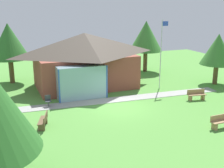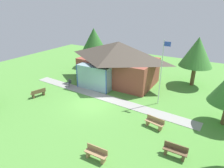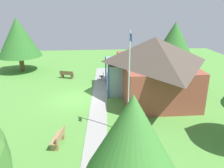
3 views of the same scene
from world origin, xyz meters
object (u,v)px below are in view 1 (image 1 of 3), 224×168
Objects in this scene: pavilion at (85,59)px; flagpole at (161,52)px; bench_mid_left at (44,121)px; bench_mid_right at (196,95)px; tree_behind_pavilion_right at (146,36)px; tree_behind_pavilion_left at (9,41)px; patio_chair_west at (48,101)px; tree_east_hedge at (218,50)px; bench_front_right at (221,122)px.

flagpole is at bearing -25.35° from pavilion.
bench_mid_left is (-5.11, -7.79, -2.20)m from pavilion.
tree_behind_pavilion_right is (1.05, 10.64, 3.58)m from bench_mid_right.
tree_behind_pavilion_left reaches higher than bench_mid_left.
patio_chair_west is (-4.17, -4.08, -2.18)m from pavilion.
tree_east_hedge is 19.71m from tree_behind_pavilion_left.
patio_chair_west is (-10.38, -1.14, -2.97)m from flagpole.
tree_behind_pavilion_left reaches higher than tree_east_hedge.
bench_front_right and bench_mid_left have the same top height.
flagpole reaches higher than bench_front_right.
tree_east_hedge is (11.88, -3.72, 0.75)m from pavilion.
bench_mid_right is at bearing -44.24° from pavilion.
tree_behind_pavilion_right is at bearing 116.37° from tree_east_hedge.
tree_behind_pavilion_left is (-1.11, 11.87, 3.64)m from bench_mid_left.
bench_mid_right is 6.44m from tree_east_hedge.
bench_mid_left is 1.82× the size of patio_chair_west.
bench_mid_right is 1.81× the size of patio_chair_west.
bench_mid_left is 0.27× the size of tree_behind_pavilion_right.
bench_front_right is 20.07m from tree_behind_pavilion_left.
tree_behind_pavilion_left is (-11.35, 16.14, 3.64)m from bench_front_right.
pavilion is 2.02× the size of tree_east_hedge.
patio_chair_west is (0.94, 3.70, 0.01)m from bench_mid_left.
pavilion reaches higher than bench_front_right.
tree_behind_pavilion_right is at bearing -85.48° from bench_mid_right.
bench_mid_right is 0.99× the size of bench_mid_left.
bench_mid_right is at bearing 169.31° from patio_chair_west.
flagpole is 1.09× the size of tree_behind_pavilion_right.
tree_behind_pavilion_right is at bearing -31.78° from bench_mid_left.
bench_mid_left is (-12.28, -0.80, 0.00)m from bench_mid_right.
patio_chair_west is 16.31m from tree_east_hedge.
bench_mid_left is at bearing 79.42° from patio_chair_west.
tree_behind_pavilion_left is at bearing 156.69° from tree_east_hedge.
flagpole is 7.18× the size of patio_chair_west.
tree_behind_pavilion_right reaches higher than bench_mid_left.
bench_front_right is 11.12m from tree_east_hedge.
bench_mid_right is at bearing -39.57° from tree_behind_pavilion_left.
pavilion is 10.25m from bench_mid_right.
bench_front_right is 12.25m from patio_chair_west.
tree_behind_pavilion_right reaches higher than bench_front_right.
pavilion is 9.10m from tree_behind_pavilion_right.
tree_east_hedge is at bearing -58.92° from bench_mid_left.
pavilion is 1.69× the size of tree_behind_pavilion_left.
flagpole is (6.21, -2.94, 0.79)m from pavilion.
bench_mid_right is 1.03× the size of bench_front_right.
tree_east_hedge is (16.98, 4.07, 2.95)m from bench_mid_left.
flagpole is 5.12m from bench_mid_right.
tree_behind_pavilion_right is (12.39, 7.73, 3.57)m from patio_chair_west.
pavilion is at bearing 154.65° from flagpole.
bench_mid_right is 0.32× the size of tree_east_hedge.
flagpole is 4.09× the size of bench_front_right.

